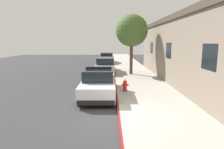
% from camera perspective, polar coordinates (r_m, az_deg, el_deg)
% --- Properties ---
extents(ground_plane, '(34.66, 60.00, 0.20)m').
position_cam_1_polar(ground_plane, '(18.26, -12.30, -0.88)').
color(ground_plane, '#353538').
extents(sidewalk_pavement, '(3.68, 60.00, 0.15)m').
position_cam_1_polar(sidewalk_pavement, '(17.97, 6.74, -0.32)').
color(sidewalk_pavement, '#ADA89E').
rests_on(sidewalk_pavement, ground).
extents(curb_painted_edge, '(0.08, 60.00, 0.15)m').
position_cam_1_polar(curb_painted_edge, '(17.84, 0.74, -0.33)').
color(curb_painted_edge, maroon).
rests_on(curb_painted_edge, ground).
extents(storefront_building, '(7.89, 20.96, 4.88)m').
position_cam_1_polar(storefront_building, '(16.01, 29.30, 5.89)').
color(storefront_building, gray).
rests_on(storefront_building, ground).
extents(police_cruiser, '(1.94, 4.84, 1.68)m').
position_cam_1_polar(police_cruiser, '(11.48, -3.85, -2.47)').
color(police_cruiser, white).
rests_on(police_cruiser, ground).
extents(parked_car_silver_ahead, '(1.94, 4.84, 1.56)m').
position_cam_1_polar(parked_car_silver_ahead, '(19.48, -1.89, 2.47)').
color(parked_car_silver_ahead, '#B2B5BA').
rests_on(parked_car_silver_ahead, ground).
extents(parked_car_dark_far, '(1.94, 4.84, 1.56)m').
position_cam_1_polar(parked_car_dark_far, '(28.19, -1.51, 4.64)').
color(parked_car_dark_far, maroon).
rests_on(parked_car_dark_far, ground).
extents(fire_hydrant, '(0.44, 0.40, 0.76)m').
position_cam_1_polar(fire_hydrant, '(11.99, 3.76, -3.15)').
color(fire_hydrant, '#4C4C51').
rests_on(fire_hydrant, sidewalk_pavement).
extents(street_tree, '(2.87, 2.87, 5.38)m').
position_cam_1_polar(street_tree, '(18.13, 5.68, 12.45)').
color(street_tree, brown).
rests_on(street_tree, sidewalk_pavement).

